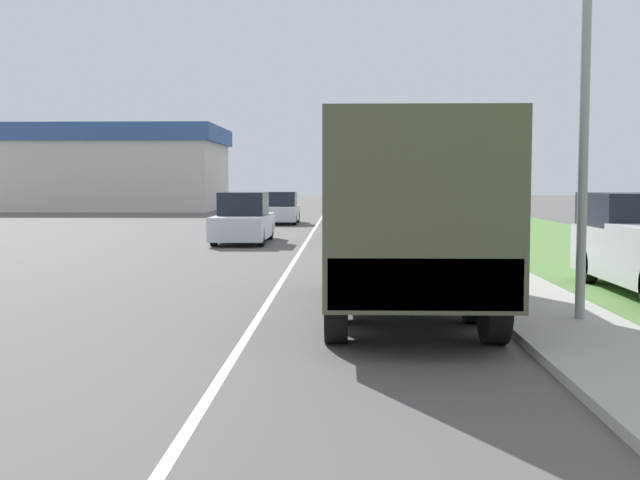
{
  "coord_description": "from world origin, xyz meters",
  "views": [
    {
      "loc": [
        1.32,
        -0.09,
        2.1
      ],
      "look_at": [
        0.9,
        14.04,
        1.08
      ],
      "focal_mm": 45.0,
      "sensor_mm": 36.0,
      "label": 1
    }
  ],
  "objects": [
    {
      "name": "ground_plane",
      "position": [
        0.0,
        40.0,
        0.0
      ],
      "size": [
        180.0,
        180.0,
        0.0
      ],
      "primitive_type": "plane",
      "color": "#565451"
    },
    {
      "name": "lane_centre_stripe",
      "position": [
        0.0,
        40.0,
        0.0
      ],
      "size": [
        0.12,
        120.0,
        0.0
      ],
      "color": "silver",
      "rests_on": "ground"
    },
    {
      "name": "sidewalk_right",
      "position": [
        4.5,
        40.0,
        0.06
      ],
      "size": [
        1.8,
        120.0,
        0.12
      ],
      "color": "#ADAAA3",
      "rests_on": "ground"
    },
    {
      "name": "grass_strip_right",
      "position": [
        8.9,
        40.0,
        0.01
      ],
      "size": [
        7.0,
        120.0,
        0.02
      ],
      "color": "#56843D",
      "rests_on": "ground"
    },
    {
      "name": "military_truck",
      "position": [
        2.25,
        12.48,
        1.68
      ],
      "size": [
        2.35,
        7.23,
        2.98
      ],
      "color": "#545B3D",
      "rests_on": "ground"
    },
    {
      "name": "car_nearest_ahead",
      "position": [
        -2.17,
        27.6,
        0.78
      ],
      "size": [
        1.76,
        4.86,
        1.75
      ],
      "color": "silver",
      "rests_on": "ground"
    },
    {
      "name": "car_second_ahead",
      "position": [
        -1.91,
        40.27,
        0.72
      ],
      "size": [
        1.82,
        4.28,
        1.61
      ],
      "color": "silver",
      "rests_on": "ground"
    },
    {
      "name": "building_distant",
      "position": [
        -16.15,
        60.16,
        3.15
      ],
      "size": [
        16.55,
        11.61,
        6.22
      ],
      "color": "beige",
      "rests_on": "ground"
    }
  ]
}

